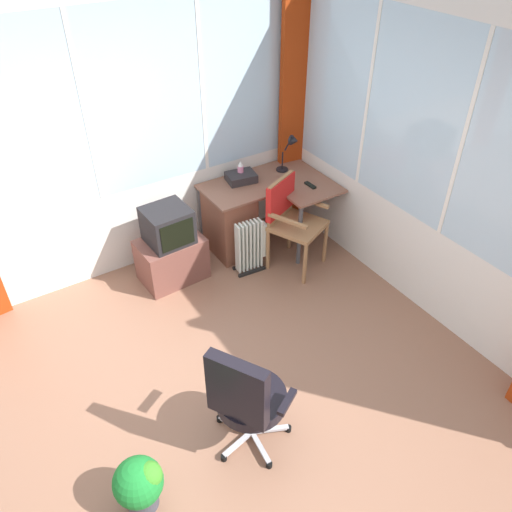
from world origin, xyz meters
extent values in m
cube|color=#8D604A|center=(0.00, 0.00, -0.03)|extent=(5.55, 5.27, 0.06)
cube|color=silver|center=(0.00, 2.16, 0.44)|extent=(4.55, 0.06, 0.88)
cube|color=silver|center=(0.00, 2.16, 1.72)|extent=(4.46, 0.06, 1.68)
cube|color=white|center=(0.00, 2.16, 1.72)|extent=(0.04, 0.07, 1.68)
cube|color=white|center=(1.14, 2.16, 1.72)|extent=(0.04, 0.07, 1.68)
cube|color=silver|center=(2.31, 0.00, 0.44)|extent=(0.06, 4.27, 0.88)
cube|color=silver|center=(2.31, 0.00, 1.72)|extent=(0.06, 4.18, 1.68)
cube|color=silver|center=(2.31, 0.00, 2.65)|extent=(0.06, 4.27, 0.18)
cube|color=white|center=(2.31, 0.00, 1.72)|extent=(0.07, 0.04, 1.68)
cube|color=white|center=(2.31, 1.07, 1.72)|extent=(0.07, 0.04, 1.68)
cube|color=#A5330E|center=(2.18, 2.03, 1.32)|extent=(0.35, 0.11, 2.64)
cube|color=brown|center=(1.61, 1.81, 0.73)|extent=(1.30, 0.61, 0.02)
cube|color=brown|center=(1.95, 1.33, 0.73)|extent=(0.61, 0.35, 0.02)
cube|color=brown|center=(1.19, 1.81, 0.35)|extent=(0.40, 0.57, 0.70)
cylinder|color=#4C4C51|center=(1.69, 1.19, 0.36)|extent=(0.04, 0.04, 0.71)
cylinder|color=#4C4C51|center=(1.00, 2.07, 0.36)|extent=(0.04, 0.04, 0.71)
cylinder|color=black|center=(1.93, 1.88, 0.75)|extent=(0.13, 0.13, 0.02)
cylinder|color=black|center=(1.93, 1.88, 0.86)|extent=(0.02, 0.02, 0.20)
cylinder|color=black|center=(1.98, 1.85, 1.05)|extent=(0.04, 0.10, 0.18)
cone|color=black|center=(2.03, 1.81, 1.09)|extent=(0.13, 0.13, 0.12)
cube|color=black|center=(1.98, 1.43, 0.75)|extent=(0.05, 0.15, 0.02)
cylinder|color=pink|center=(1.43, 1.95, 0.82)|extent=(0.06, 0.06, 0.16)
cone|color=white|center=(1.43, 1.95, 0.93)|extent=(0.06, 0.06, 0.06)
cube|color=#2B272A|center=(1.42, 1.92, 0.78)|extent=(0.33, 0.28, 0.09)
cylinder|color=#9B6C45|center=(1.54, 0.89, 0.24)|extent=(0.04, 0.04, 0.48)
cylinder|color=#9B6C45|center=(1.94, 1.07, 0.24)|extent=(0.04, 0.04, 0.48)
cylinder|color=#9B6C45|center=(1.36, 1.29, 0.24)|extent=(0.04, 0.04, 0.48)
cylinder|color=#9B6C45|center=(1.76, 1.47, 0.24)|extent=(0.04, 0.04, 0.48)
cube|color=#9B6C45|center=(1.65, 1.18, 0.50)|extent=(0.63, 0.63, 0.04)
cube|color=#9B6C45|center=(1.56, 1.38, 0.75)|extent=(0.41, 0.21, 0.45)
cube|color=red|center=(1.56, 1.38, 0.77)|extent=(0.44, 0.24, 0.38)
cube|color=#9B6C45|center=(1.45, 1.09, 0.68)|extent=(0.21, 0.41, 0.03)
cube|color=#9B6C45|center=(1.85, 1.27, 0.68)|extent=(0.21, 0.41, 0.03)
cube|color=#B7B7BF|center=(0.08, -0.20, 0.04)|extent=(0.17, 0.26, 0.02)
cylinder|color=black|center=(0.01, -0.08, 0.02)|extent=(0.05, 0.05, 0.05)
cube|color=#B7B7BF|center=(0.01, -0.36, 0.04)|extent=(0.28, 0.09, 0.02)
cylinder|color=black|center=(-0.13, -0.38, 0.02)|extent=(0.05, 0.05, 0.05)
cube|color=#B7B7BF|center=(0.13, -0.46, 0.04)|extent=(0.06, 0.28, 0.02)
cylinder|color=black|center=(0.12, -0.60, 0.02)|extent=(0.05, 0.05, 0.05)
cube|color=#B7B7BF|center=(0.27, -0.38, 0.04)|extent=(0.27, 0.15, 0.02)
cylinder|color=black|center=(0.40, -0.44, 0.02)|extent=(0.05, 0.05, 0.05)
cube|color=#B7B7BF|center=(0.24, -0.22, 0.04)|extent=(0.21, 0.23, 0.02)
cylinder|color=black|center=(0.33, -0.12, 0.02)|extent=(0.05, 0.05, 0.05)
cylinder|color=#B7B7BF|center=(0.15, -0.33, 0.23)|extent=(0.05, 0.05, 0.34)
cylinder|color=black|center=(0.15, -0.33, 0.44)|extent=(0.50, 0.50, 0.09)
cube|color=black|center=(-0.02, -0.42, 0.75)|extent=(0.29, 0.41, 0.52)
cube|color=black|center=(0.28, -0.56, 0.57)|extent=(0.22, 0.15, 0.04)
cube|color=black|center=(0.01, -0.09, 0.57)|extent=(0.22, 0.15, 0.04)
cube|color=brown|center=(0.45, 1.69, 0.23)|extent=(0.66, 0.47, 0.47)
cube|color=black|center=(0.45, 1.69, 0.65)|extent=(0.44, 0.42, 0.36)
cube|color=black|center=(0.46, 1.49, 0.65)|extent=(0.34, 0.03, 0.28)
cube|color=silver|center=(1.05, 1.39, 0.31)|extent=(0.03, 0.10, 0.56)
cube|color=silver|center=(1.10, 1.39, 0.31)|extent=(0.03, 0.10, 0.56)
cube|color=silver|center=(1.14, 1.38, 0.31)|extent=(0.03, 0.10, 0.56)
cube|color=silver|center=(1.18, 1.38, 0.31)|extent=(0.03, 0.10, 0.56)
cube|color=silver|center=(1.22, 1.38, 0.31)|extent=(0.03, 0.10, 0.56)
cube|color=silver|center=(1.26, 1.37, 0.31)|extent=(0.03, 0.10, 0.56)
cube|color=silver|center=(1.31, 1.37, 0.31)|extent=(0.03, 0.10, 0.56)
cube|color=black|center=(1.17, 1.31, 0.01)|extent=(0.31, 0.06, 0.03)
cube|color=black|center=(1.19, 1.45, 0.01)|extent=(0.31, 0.06, 0.03)
cube|color=silver|center=(1.35, 1.36, 0.34)|extent=(0.06, 0.09, 0.39)
cylinder|color=#3D3D47|center=(-0.74, -0.37, 0.07)|extent=(0.21, 0.21, 0.15)
sphere|color=#1B782C|center=(-0.74, -0.37, 0.27)|extent=(0.33, 0.33, 0.33)
sphere|color=#398725|center=(-0.67, -0.41, 0.34)|extent=(0.18, 0.18, 0.18)
camera|label=1|loc=(-1.02, -2.22, 3.40)|focal=35.71mm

